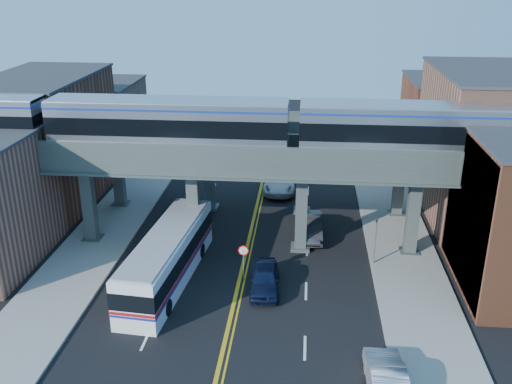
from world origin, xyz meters
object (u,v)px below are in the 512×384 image
stop_sign (244,257)px  car_lane_d (288,168)px  traffic_signal (375,235)px  transit_bus (168,258)px  car_lane_b (310,227)px  car_lane_a (265,279)px  transit_train (169,123)px  car_parked_curb (386,379)px  car_lane_c (280,181)px

stop_sign → car_lane_d: bearing=84.1°
stop_sign → car_lane_d: (2.17, 21.06, -0.88)m
traffic_signal → stop_sign: bearing=-161.4°
transit_bus → car_lane_b: size_ratio=2.51×
car_lane_a → car_lane_b: size_ratio=0.92×
transit_train → transit_bus: size_ratio=4.04×
car_parked_curb → car_lane_d: bearing=-80.6°
traffic_signal → car_lane_b: 6.30m
traffic_signal → car_lane_c: (-7.40, 14.09, -1.43)m
stop_sign → car_parked_curb: (8.20, -10.26, -0.92)m
car_lane_a → car_lane_c: car_lane_c is taller
car_lane_a → car_parked_curb: bearing=-57.2°
transit_bus → car_lane_c: transit_bus is taller
car_lane_d → car_parked_curb: (6.03, -31.31, -0.03)m
stop_sign → traffic_signal: 9.41m
car_lane_a → car_lane_b: car_lane_b is taller
transit_train → car_lane_b: bearing=12.1°
transit_bus → car_parked_curb: 16.53m
stop_sign → transit_bus: 5.06m
stop_sign → transit_bus: size_ratio=0.20×
transit_bus → car_lane_d: 22.65m
car_lane_a → car_parked_curb: car_parked_curb is taller
transit_bus → car_lane_c: (6.54, 17.49, -0.80)m
car_lane_b → car_lane_c: bearing=104.7°
transit_bus → car_lane_c: size_ratio=2.05×
traffic_signal → transit_bus: 14.37m
car_lane_c → stop_sign: bearing=-95.7°
transit_bus → car_lane_d: (7.21, 21.46, -0.80)m
car_lane_a → car_lane_c: bearing=86.8°
car_lane_a → car_lane_c: 18.13m
car_lane_c → car_parked_curb: size_ratio=1.23×
traffic_signal → car_lane_c: 15.98m
car_lane_a → car_lane_d: car_lane_d is taller
transit_bus → car_lane_c: 18.69m
stop_sign → car_lane_c: (1.50, 17.09, -0.89)m
car_lane_a → car_lane_b: 8.73m
car_lane_b → transit_bus: bearing=-143.0°
car_lane_c → car_parked_curb: car_lane_c is taller
stop_sign → traffic_signal: (8.90, 3.00, 0.54)m
car_lane_d → car_lane_b: bearing=-73.7°
car_lane_d → car_parked_curb: bearing=-72.0°
car_lane_d → car_parked_curb: car_lane_d is taller
stop_sign → car_lane_d: size_ratio=0.44×
car_lane_a → stop_sign: bearing=141.9°
transit_train → car_parked_curb: transit_train is taller
car_lane_d → transit_bus: bearing=-101.5°
car_lane_b → car_parked_curb: bearing=-79.5°
stop_sign → car_lane_c: 17.18m
transit_train → stop_sign: size_ratio=19.77×
car_lane_b → car_lane_d: 14.05m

